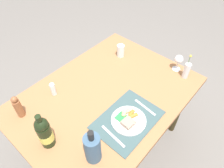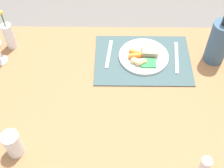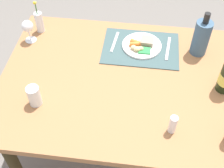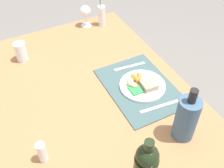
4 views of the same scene
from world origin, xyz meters
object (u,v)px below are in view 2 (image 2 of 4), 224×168
(dining_table, at_px, (128,117))
(flower_vase, at_px, (9,35))
(fork, at_px, (177,57))
(knife, at_px, (109,54))
(dinner_plate, at_px, (144,56))
(water_tumbler, at_px, (13,145))
(cooler_bottle, at_px, (219,42))
(salt_shaker, at_px, (204,167))

(dining_table, distance_m, flower_vase, 0.68)
(fork, xyz_separation_m, knife, (0.32, -0.02, 0.00))
(dinner_plate, relative_size, knife, 1.28)
(dining_table, bearing_deg, water_tumbler, 26.79)
(knife, relative_size, flower_vase, 0.83)
(dining_table, height_order, flower_vase, flower_vase)
(flower_vase, distance_m, cooler_bottle, 0.96)
(knife, relative_size, cooler_bottle, 0.67)
(knife, bearing_deg, flower_vase, -0.68)
(dining_table, xyz_separation_m, flower_vase, (0.56, -0.34, 0.16))
(flower_vase, relative_size, salt_shaker, 2.14)
(flower_vase, bearing_deg, knife, 173.24)
(fork, distance_m, cooler_bottle, 0.20)
(dining_table, bearing_deg, cooler_bottle, -145.97)
(knife, bearing_deg, fork, -177.47)
(knife, bearing_deg, dining_table, 113.10)
(dining_table, distance_m, cooler_bottle, 0.52)
(cooler_bottle, bearing_deg, dining_table, 34.03)
(flower_vase, bearing_deg, dinner_plate, 172.98)
(fork, bearing_deg, flower_vase, -0.01)
(knife, height_order, flower_vase, flower_vase)
(knife, height_order, water_tumbler, water_tumbler)
(water_tumbler, bearing_deg, salt_shaker, 173.25)
(flower_vase, distance_m, salt_shaker, 1.03)
(dining_table, xyz_separation_m, fork, (-0.23, -0.27, 0.10))
(dinner_plate, bearing_deg, knife, -7.76)
(dinner_plate, xyz_separation_m, fork, (-0.15, -0.00, -0.01))
(dining_table, xyz_separation_m, cooler_bottle, (-0.40, -0.27, 0.20))
(knife, bearing_deg, cooler_bottle, -176.13)
(water_tumbler, bearing_deg, knife, -123.79)
(knife, xyz_separation_m, cooler_bottle, (-0.49, 0.02, 0.10))
(water_tumbler, relative_size, cooler_bottle, 0.41)
(water_tumbler, relative_size, salt_shaker, 1.09)
(cooler_bottle, bearing_deg, fork, 0.28)
(dinner_plate, xyz_separation_m, cooler_bottle, (-0.33, -0.00, 0.09))
(dinner_plate, relative_size, fork, 1.15)
(dinner_plate, bearing_deg, cooler_bottle, -179.43)
(dinner_plate, bearing_deg, fork, -179.10)
(fork, distance_m, water_tumbler, 0.81)
(salt_shaker, bearing_deg, dinner_plate, -72.76)
(dinner_plate, bearing_deg, dining_table, 74.47)
(knife, xyz_separation_m, salt_shaker, (-0.34, 0.58, 0.04))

